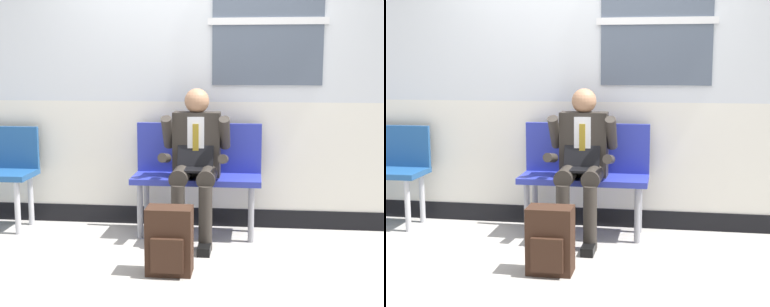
{
  "view_description": "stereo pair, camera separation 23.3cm",
  "coord_description": "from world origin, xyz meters",
  "views": [
    {
      "loc": [
        0.53,
        -4.33,
        1.48
      ],
      "look_at": [
        0.02,
        0.24,
        0.75
      ],
      "focal_mm": 53.19,
      "sensor_mm": 36.0,
      "label": 1
    },
    {
      "loc": [
        0.76,
        -4.3,
        1.48
      ],
      "look_at": [
        0.02,
        0.24,
        0.75
      ],
      "focal_mm": 53.19,
      "sensor_mm": 36.0,
      "label": 2
    }
  ],
  "objects": [
    {
      "name": "bench_with_person",
      "position": [
        0.04,
        0.51,
        0.57
      ],
      "size": [
        1.1,
        0.42,
        0.96
      ],
      "color": "#28339E",
      "rests_on": "ground"
    },
    {
      "name": "backpack",
      "position": [
        -0.06,
        -0.5,
        0.24
      ],
      "size": [
        0.32,
        0.25,
        0.48
      ],
      "color": "#331E14",
      "rests_on": "ground"
    },
    {
      "name": "ground_plane",
      "position": [
        0.0,
        0.0,
        0.0
      ],
      "size": [
        18.0,
        18.0,
        0.0
      ],
      "primitive_type": "plane",
      "color": "#9E9991"
    },
    {
      "name": "person_seated",
      "position": [
        0.04,
        0.31,
        0.69
      ],
      "size": [
        0.57,
        0.7,
        1.27
      ],
      "color": "#2D2823",
      "rests_on": "ground"
    },
    {
      "name": "station_wall",
      "position": [
        0.01,
        0.79,
        1.43
      ],
      "size": [
        6.12,
        0.17,
        2.87
      ],
      "color": "silver",
      "rests_on": "ground"
    }
  ]
}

